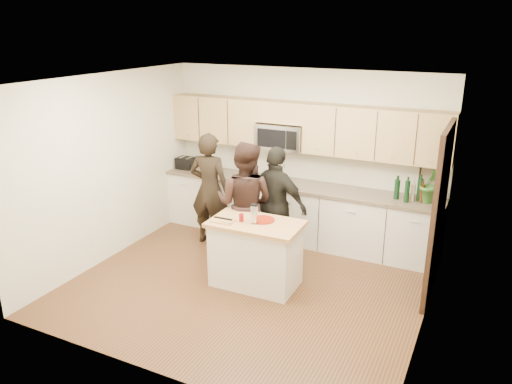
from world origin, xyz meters
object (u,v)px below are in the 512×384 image
at_px(island, 256,253).
at_px(woman_center, 245,204).
at_px(woman_right, 276,205).
at_px(woman_left, 210,189).
at_px(toaster, 186,163).

xyz_separation_m(island, woman_center, (-0.44, 0.55, 0.45)).
height_order(island, woman_center, woman_center).
distance_m(island, woman_right, 0.90).
bearing_deg(woman_left, toaster, -42.92).
height_order(woman_left, woman_right, woman_left).
bearing_deg(toaster, woman_left, -37.48).
bearing_deg(woman_right, island, 105.84).
bearing_deg(woman_center, island, 123.62).
height_order(island, woman_left, woman_left).
distance_m(toaster, woman_right, 2.23).
distance_m(toaster, woman_center, 2.00).
relative_size(woman_center, woman_right, 1.05).
bearing_deg(woman_right, toaster, -9.64).
bearing_deg(island, toaster, 142.09).
bearing_deg(woman_center, toaster, -36.72).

